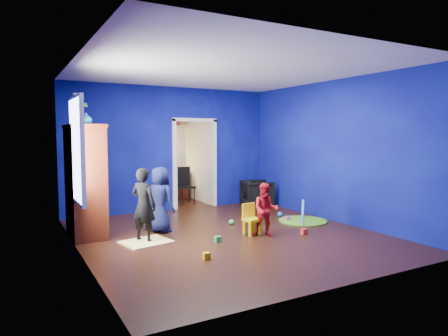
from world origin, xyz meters
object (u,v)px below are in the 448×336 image
vase (86,118)px  tv_armoire (85,181)px  armchair (257,193)px  child_navy (160,200)px  play_mat (303,221)px  toddler_red (266,210)px  hopper_ball (153,220)px  crt_tv (87,178)px  study_desk (172,185)px  folding_chair (186,186)px  child_black (144,205)px  kid_chair (252,221)px

vase → tv_armoire: vase is taller
armchair → child_navy: (-3.05, -1.40, 0.28)m
play_mat → toddler_red: bearing=-155.8°
hopper_ball → crt_tv: bearing=173.7°
study_desk → toddler_red: bearing=-90.6°
crt_tv → vase: bearing=-97.6°
child_navy → tv_armoire: tv_armoire is taller
crt_tv → toddler_red: bearing=-29.6°
folding_chair → child_black: bearing=-124.3°
tv_armoire → crt_tv: 0.06m
kid_chair → study_desk: (0.20, 4.43, 0.12)m
child_navy → hopper_ball: (-0.05, 0.25, -0.42)m
toddler_red → vase: vase is taller
tv_armoire → folding_chair: size_ratio=2.13×
armchair → vase: bearing=121.3°
study_desk → kid_chair: bearing=-92.6°
tv_armoire → crt_tv: (0.04, 0.00, 0.04)m
kid_chair → folding_chair: size_ratio=0.54×
vase → play_mat: size_ratio=0.20×
toddler_red → crt_tv: crt_tv is taller
vase → crt_tv: bearing=82.4°
toddler_red → crt_tv: size_ratio=1.34×
vase → tv_armoire: size_ratio=0.10×
armchair → child_black: size_ratio=0.57×
play_mat → kid_chair: bearing=-164.8°
crt_tv → kid_chair: (2.58, -1.35, -0.77)m
toddler_red → kid_chair: 0.33m
child_black → folding_chair: size_ratio=1.35×
child_black → folding_chair: (2.05, 3.00, -0.16)m
armchair → study_desk: 2.53m
folding_chair → kid_chair: bearing=-93.3°
child_navy → toddler_red: child_navy is taller
hopper_ball → folding_chair: (1.63, 2.25, 0.28)m
study_desk → vase: bearing=-129.8°
child_navy → crt_tv: crt_tv is taller
crt_tv → kid_chair: 3.01m
kid_chair → hopper_ball: bearing=132.8°
tv_armoire → kid_chair: 3.03m
tv_armoire → folding_chair: (2.82, 2.12, -0.52)m
study_desk → folding_chair: bearing=-90.0°
study_desk → folding_chair: size_ratio=0.96×
vase → crt_tv: vase is taller
child_black → child_navy: (0.47, 0.50, -0.02)m
folding_chair → child_navy: bearing=-122.3°
toddler_red → play_mat: 1.55m
kid_chair → tv_armoire: bearing=146.1°
child_navy → kid_chair: (1.38, -0.97, -0.35)m
child_navy → vase: vase is taller
vase → kid_chair: 3.35m
play_mat → child_black: bearing=179.0°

